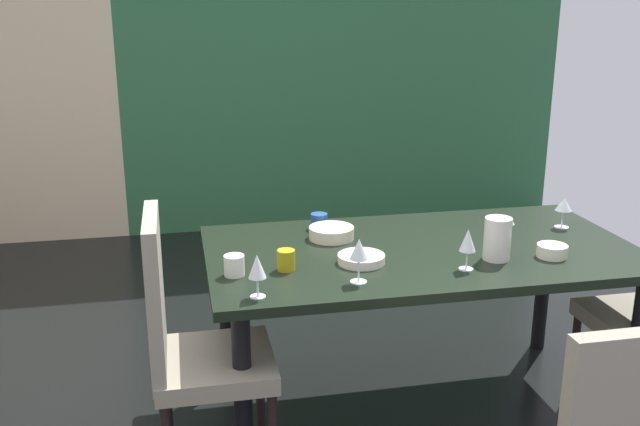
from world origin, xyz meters
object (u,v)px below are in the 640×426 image
object	(u,v)px
cup_left	(234,265)
serving_bowl_corner	(331,233)
wine_glass_west	(564,205)
serving_bowl_front	(361,259)
serving_bowl_near_window	(552,251)
wine_glass_south	(468,241)
pitcher_east	(498,238)
wine_glass_north	(257,267)
chair_left_near	(189,339)
wine_glass_right	(359,251)
cup_center	(319,221)
dining_table	(421,265)
cup_near_shelf	(286,260)

from	to	relation	value
cup_left	serving_bowl_corner	bearing A→B (deg)	37.67
wine_glass_west	serving_bowl_front	world-z (taller)	wine_glass_west
serving_bowl_near_window	wine_glass_south	bearing A→B (deg)	-170.99
pitcher_east	wine_glass_north	bearing A→B (deg)	-169.20
serving_bowl_near_window	cup_left	bearing A→B (deg)	177.49
cup_left	pitcher_east	distance (m)	1.07
chair_left_near	serving_bowl_front	xyz separation A→B (m)	(0.70, 0.16, 0.21)
serving_bowl_corner	serving_bowl_near_window	world-z (taller)	serving_bowl_corner
wine_glass_south	cup_left	distance (m)	0.91
chair_left_near	wine_glass_right	size ratio (longest dim) A/B	6.09
wine_glass_south	serving_bowl_corner	xyz separation A→B (m)	(-0.44, 0.48, -0.09)
wine_glass_north	wine_glass_south	size ratio (longest dim) A/B	0.97
wine_glass_west	pitcher_east	world-z (taller)	pitcher_east
wine_glass_north	wine_glass_south	distance (m)	0.84
cup_center	serving_bowl_front	bearing A→B (deg)	-81.04
wine_glass_north	serving_bowl_front	xyz separation A→B (m)	(0.45, 0.26, -0.10)
chair_left_near	cup_left	bearing A→B (deg)	124.40
wine_glass_north	wine_glass_right	bearing A→B (deg)	9.20
serving_bowl_front	wine_glass_south	bearing A→B (deg)	-21.68
wine_glass_west	serving_bowl_front	size ratio (longest dim) A/B	0.75
wine_glass_right	serving_bowl_front	bearing A→B (deg)	72.31
chair_left_near	cup_left	world-z (taller)	chair_left_near
wine_glass_north	serving_bowl_corner	distance (m)	0.71
cup_left	dining_table	bearing A→B (deg)	11.26
pitcher_east	cup_near_shelf	bearing A→B (deg)	176.45
pitcher_east	cup_left	bearing A→B (deg)	178.05
pitcher_east	wine_glass_south	bearing A→B (deg)	-153.08
wine_glass_south	serving_bowl_near_window	bearing A→B (deg)	9.01
chair_left_near	serving_bowl_front	bearing A→B (deg)	102.85
wine_glass_south	serving_bowl_front	size ratio (longest dim) A/B	0.87
cup_left	wine_glass_north	bearing A→B (deg)	-74.60
dining_table	wine_glass_north	distance (m)	0.87
wine_glass_west	wine_glass_south	size ratio (longest dim) A/B	0.87
chair_left_near	wine_glass_south	bearing A→B (deg)	90.31
wine_glass_west	cup_center	bearing A→B (deg)	168.98
wine_glass_right	cup_near_shelf	distance (m)	0.32
cup_near_shelf	cup_center	bearing A→B (deg)	64.72
wine_glass_south	serving_bowl_near_window	world-z (taller)	wine_glass_south
wine_glass_north	wine_glass_right	size ratio (longest dim) A/B	0.93
cup_left	pitcher_east	bearing A→B (deg)	-1.95
serving_bowl_front	chair_left_near	bearing A→B (deg)	-167.15
cup_center	dining_table	bearing A→B (deg)	-42.77
chair_left_near	wine_glass_south	distance (m)	1.13
wine_glass_south	serving_bowl_near_window	distance (m)	0.42
chair_left_near	wine_glass_south	world-z (taller)	chair_left_near
chair_left_near	cup_left	size ratio (longest dim) A/B	12.96
wine_glass_west	serving_bowl_near_window	distance (m)	0.44
chair_left_near	serving_bowl_corner	distance (m)	0.83
wine_glass_west	pitcher_east	size ratio (longest dim) A/B	0.81
serving_bowl_front	cup_near_shelf	bearing A→B (deg)	-177.17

